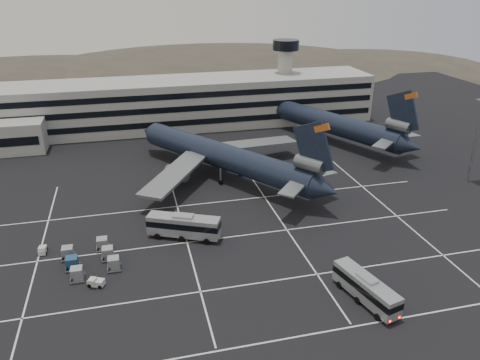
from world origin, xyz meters
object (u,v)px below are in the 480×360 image
(bus_near, at_px, (366,287))
(bus_far, at_px, (184,225))
(tug_a, at_px, (43,250))
(uld_cluster, at_px, (90,258))
(trijet_main, at_px, (226,157))

(bus_near, height_order, bus_far, bus_far)
(bus_far, xyz_separation_m, tug_a, (-23.21, 0.57, -1.84))
(bus_near, xyz_separation_m, uld_cluster, (-37.65, 18.75, -1.20))
(bus_far, relative_size, uld_cluster, 1.17)
(trijet_main, relative_size, tug_a, 23.79)
(trijet_main, bearing_deg, bus_far, -152.26)
(trijet_main, distance_m, bus_near, 47.85)
(bus_far, bearing_deg, bus_near, -111.12)
(bus_far, height_order, uld_cluster, bus_far)
(bus_near, xyz_separation_m, tug_a, (-45.46, 23.75, -1.61))
(uld_cluster, bearing_deg, tug_a, 147.37)
(bus_near, bearing_deg, uld_cluster, 139.70)
(trijet_main, distance_m, tug_a, 42.77)
(bus_near, bearing_deg, bus_far, 119.99)
(trijet_main, height_order, uld_cluster, trijet_main)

